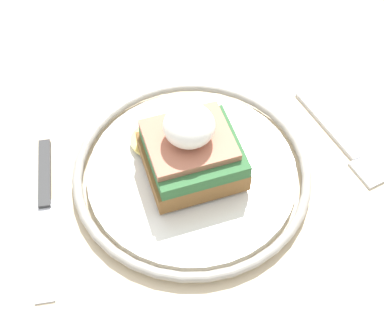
{
  "coord_description": "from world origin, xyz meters",
  "views": [
    {
      "loc": [
        0.07,
        0.33,
        1.21
      ],
      "look_at": [
        -0.03,
        0.03,
        0.78
      ],
      "focal_mm": 50.0,
      "sensor_mm": 36.0,
      "label": 1
    }
  ],
  "objects_px": {
    "plate": "(192,171)",
    "fork": "(341,141)",
    "sandwich": "(191,149)",
    "knife": "(45,202)"
  },
  "relations": [
    {
      "from": "plate",
      "to": "fork",
      "type": "height_order",
      "value": "plate"
    },
    {
      "from": "sandwich",
      "to": "knife",
      "type": "distance_m",
      "value": 0.16
    },
    {
      "from": "plate",
      "to": "fork",
      "type": "relative_size",
      "value": 1.7
    },
    {
      "from": "plate",
      "to": "sandwich",
      "type": "bearing_deg",
      "value": -52.67
    },
    {
      "from": "sandwich",
      "to": "fork",
      "type": "xyz_separation_m",
      "value": [
        -0.17,
        0.01,
        -0.04
      ]
    },
    {
      "from": "plate",
      "to": "knife",
      "type": "bearing_deg",
      "value": -5.31
    },
    {
      "from": "sandwich",
      "to": "fork",
      "type": "bearing_deg",
      "value": 176.79
    },
    {
      "from": "sandwich",
      "to": "plate",
      "type": "bearing_deg",
      "value": 127.33
    },
    {
      "from": "sandwich",
      "to": "knife",
      "type": "height_order",
      "value": "sandwich"
    },
    {
      "from": "sandwich",
      "to": "knife",
      "type": "bearing_deg",
      "value": -4.96
    }
  ]
}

